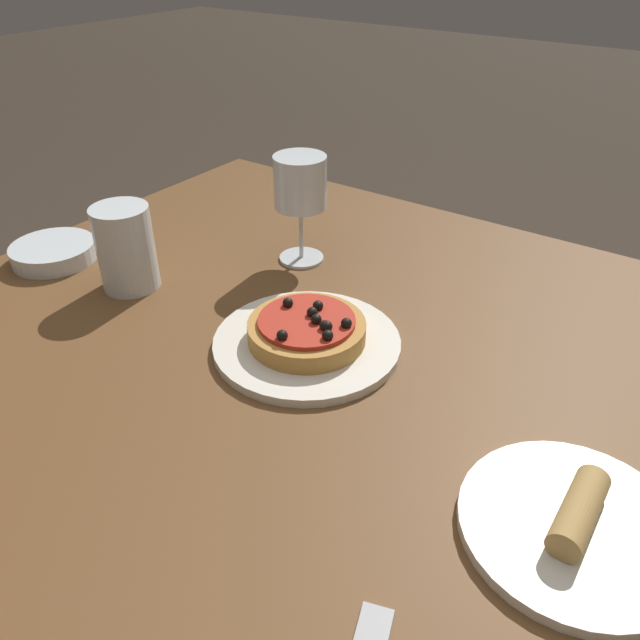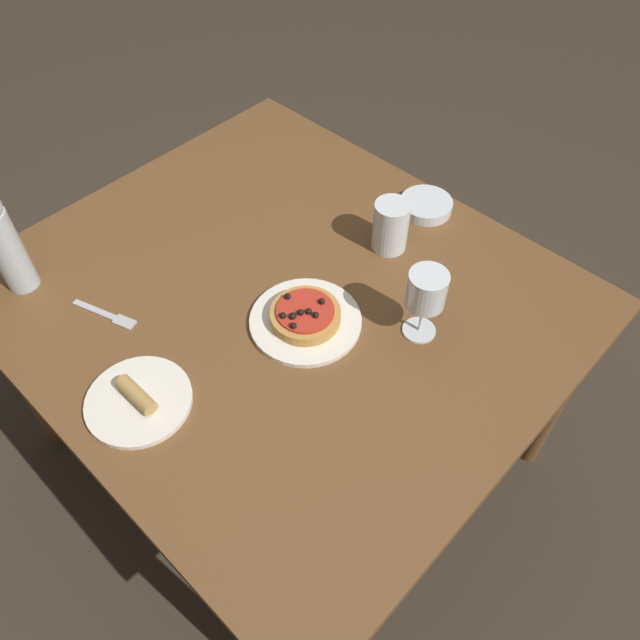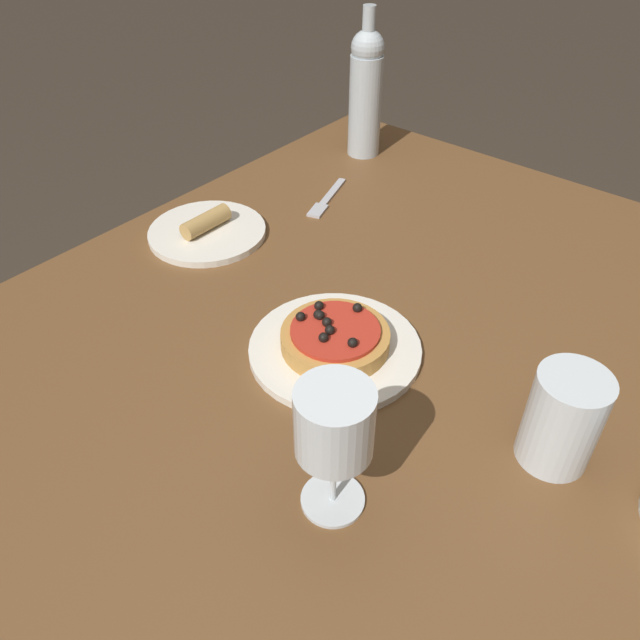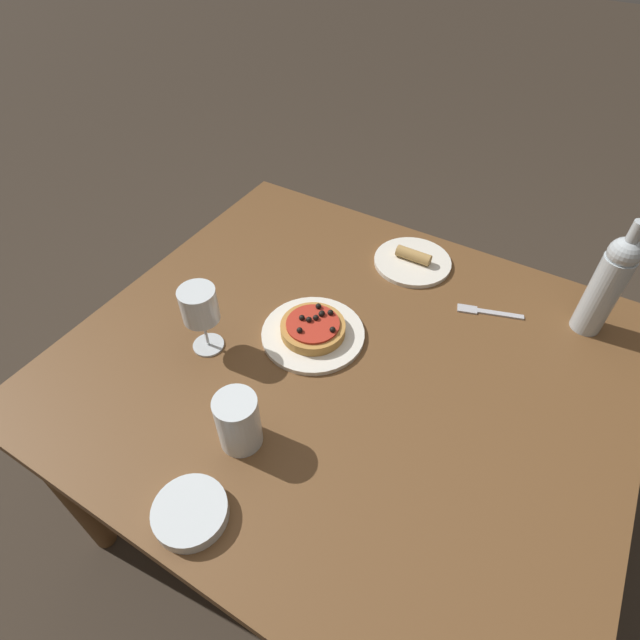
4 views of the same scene
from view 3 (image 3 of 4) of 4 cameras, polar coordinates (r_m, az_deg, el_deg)
The scene contains 9 objects.
ground_plane at distance 1.49m, azimuth 4.34°, elevation -21.47°, with size 14.00×14.00×0.00m, color #382D23.
dining_table at distance 0.99m, azimuth 6.10°, elevation -3.73°, with size 1.22×1.08×0.70m.
dinner_plate at distance 0.88m, azimuth 1.37°, elevation -2.64°, with size 0.24×0.24×0.01m.
pizza at distance 0.87m, azimuth 1.37°, elevation -1.57°, with size 0.15×0.15×0.04m.
wine_glass at distance 0.62m, azimuth 1.32°, elevation -9.73°, with size 0.08×0.08×0.17m.
wine_bottle at distance 1.38m, azimuth 4.20°, elevation 20.16°, with size 0.07×0.07×0.30m.
water_cup at distance 0.76m, azimuth 21.31°, elevation -8.44°, with size 0.08×0.08×0.13m.
fork at distance 1.24m, azimuth 0.57°, elevation 10.93°, with size 0.16×0.07×0.00m.
side_plate at distance 1.14m, azimuth -10.29°, elevation 8.04°, with size 0.21×0.21×0.04m.
Camera 3 is at (0.61, 0.38, 1.30)m, focal length 35.00 mm.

